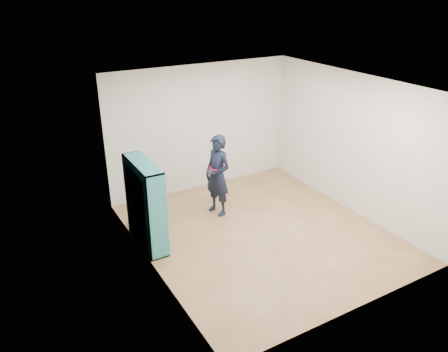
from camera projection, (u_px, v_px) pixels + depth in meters
floor at (261, 233)px, 7.68m from camera, size 4.50×4.50×0.00m
ceiling at (267, 86)px, 6.62m from camera, size 4.50×4.50×0.00m
wall_left at (148, 191)px, 6.24m from camera, size 0.02×4.50×2.60m
wall_right at (353, 144)px, 8.05m from camera, size 0.02×4.50×2.60m
wall_back at (201, 128)px, 8.93m from camera, size 4.00×0.02×2.60m
wall_front at (367, 225)px, 5.36m from camera, size 4.00×0.02×2.60m
bookshelf at (144, 206)px, 7.08m from camera, size 0.32×1.10×1.46m
person at (218, 175)px, 8.04m from camera, size 0.51×0.64×1.55m
smartphone at (209, 171)px, 7.96m from camera, size 0.06×0.09×0.12m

